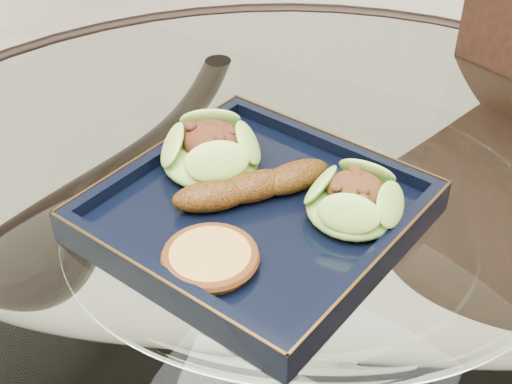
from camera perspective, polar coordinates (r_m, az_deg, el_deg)
The scene contains 7 objects.
dining_table at distance 0.78m, azimuth 3.29°, elevation -13.57°, with size 1.13×1.13×0.77m.
dining_chair at distance 1.01m, azimuth 18.71°, elevation -7.11°, with size 0.52×0.52×0.95m.
navy_plate at distance 0.68m, azimuth -0.00°, elevation -1.99°, with size 0.27×0.27×0.02m, color black.
lettuce_wrap_left at distance 0.72m, azimuth -3.64°, elevation 3.09°, with size 0.10×0.10×0.04m, color #70AF32.
lettuce_wrap_right at distance 0.66m, azimuth 7.84°, elevation -0.90°, with size 0.09×0.09×0.03m, color #54942B.
roasted_plantain at distance 0.68m, azimuth -0.17°, elevation 0.46°, with size 0.15×0.03×0.03m, color #5A3109.
crumb_patty at distance 0.62m, azimuth -3.67°, elevation -5.35°, with size 0.07×0.07×0.01m, color #CA8E43.
Camera 1 is at (0.22, -0.44, 1.21)m, focal length 50.00 mm.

